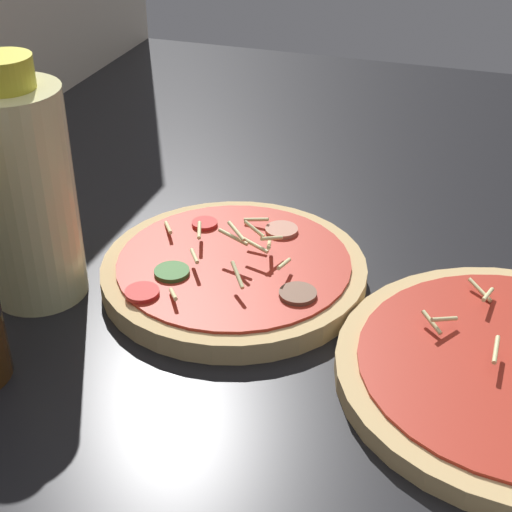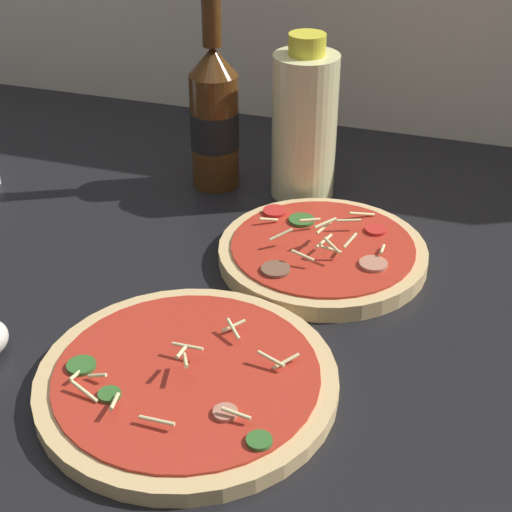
{
  "view_description": "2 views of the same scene",
  "coord_description": "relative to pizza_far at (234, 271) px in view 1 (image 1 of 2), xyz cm",
  "views": [
    {
      "loc": [
        -46.77,
        -17.05,
        43.16
      ],
      "look_at": [
        2.49,
        -0.84,
        11.03
      ],
      "focal_mm": 55.0,
      "sensor_mm": 36.0,
      "label": 1
    },
    {
      "loc": [
        27.64,
        -73.08,
        52.39
      ],
      "look_at": [
        4.84,
        -3.48,
        6.53
      ],
      "focal_mm": 55.0,
      "sensor_mm": 36.0,
      "label": 2
    }
  ],
  "objects": [
    {
      "name": "oil_bottle",
      "position": [
        -6.93,
        16.35,
        8.95
      ],
      "size": [
        8.58,
        8.58,
        21.95
      ],
      "color": "beige",
      "rests_on": "counter_slab"
    },
    {
      "name": "pizza_far",
      "position": [
        0.0,
        0.0,
        0.0
      ],
      "size": [
        24.58,
        24.58,
        5.73
      ],
      "color": "tan",
      "rests_on": "counter_slab"
    },
    {
      "name": "counter_slab",
      "position": [
        -10.64,
        -4.0,
        -2.39
      ],
      "size": [
        160.0,
        90.0,
        2.5
      ],
      "color": "black",
      "rests_on": "ground"
    }
  ]
}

